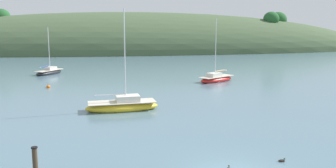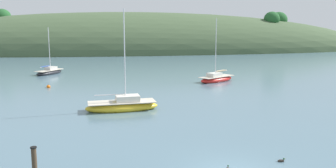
{
  "view_description": "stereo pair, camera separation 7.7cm",
  "coord_description": "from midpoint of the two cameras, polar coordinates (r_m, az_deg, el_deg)",
  "views": [
    {
      "loc": [
        -5.65,
        -15.19,
        7.01
      ],
      "look_at": [
        0.0,
        20.0,
        1.2
      ],
      "focal_mm": 37.48,
      "sensor_mm": 36.0,
      "label": 1
    },
    {
      "loc": [
        -5.57,
        -15.2,
        7.01
      ],
      "look_at": [
        0.0,
        20.0,
        1.2
      ],
      "focal_mm": 37.48,
      "sensor_mm": 36.0,
      "label": 2
    }
  ],
  "objects": [
    {
      "name": "sailboat_orange_cutter",
      "position": [
        30.14,
        -7.45,
        -3.53
      ],
      "size": [
        6.33,
        2.64,
        8.73
      ],
      "color": "gold",
      "rests_on": "ground"
    },
    {
      "name": "mooring_buoy_channel",
      "position": [
        43.16,
        -18.93,
        -0.43
      ],
      "size": [
        0.44,
        0.44,
        0.54
      ],
      "color": "orange",
      "rests_on": "ground"
    },
    {
      "name": "sailboat_yellow_far",
      "position": [
        55.66,
        -18.8,
        1.88
      ],
      "size": [
        4.14,
        5.27,
        7.15
      ],
      "color": "#232328",
      "rests_on": "ground"
    },
    {
      "name": "sailboat_red_portside",
      "position": [
        46.02,
        7.8,
        0.87
      ],
      "size": [
        5.76,
        4.59,
        8.3
      ],
      "color": "red",
      "rests_on": "ground"
    },
    {
      "name": "far_shoreline_hill",
      "position": [
        103.24,
        -5.98,
        5.32
      ],
      "size": [
        150.0,
        36.0,
        23.1
      ],
      "color": "#425638",
      "rests_on": "ground"
    },
    {
      "name": "jetty_piling",
      "position": [
        18.05,
        -20.92,
        -11.68
      ],
      "size": [
        0.3,
        0.3,
        1.46
      ],
      "color": "#423323",
      "rests_on": "ground"
    },
    {
      "name": "duck_lone_left",
      "position": [
        19.8,
        17.92,
        -11.78
      ],
      "size": [
        0.43,
        0.22,
        0.24
      ],
      "color": "#2D2823",
      "rests_on": "ground"
    }
  ]
}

